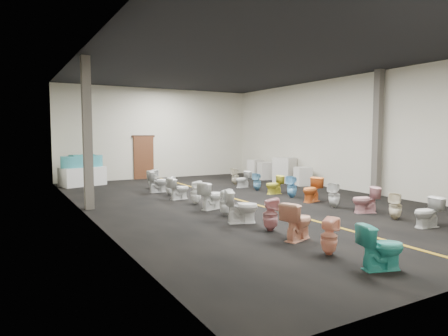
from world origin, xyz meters
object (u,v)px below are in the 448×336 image
at_px(toilet_left_5, 225,202).
at_px(toilet_left_1, 329,236).
at_px(toilet_left_7, 196,192).
at_px(toilet_left_8, 179,189).
at_px(toilet_left_10, 159,181).
at_px(toilet_right_9, 243,179).
at_px(toilet_right_10, 235,176).
at_px(toilet_left_9, 170,186).
at_px(bathtub, 82,161).
at_px(appliance_crate_a, 303,176).
at_px(display_table, 83,176).
at_px(toilet_right_7, 274,185).
at_px(appliance_crate_d, 256,169).
at_px(toilet_right_4, 334,195).
at_px(toilet_left_4, 242,207).
at_px(toilet_left_3, 270,214).
at_px(toilet_right_6, 292,187).
at_px(toilet_left_6, 212,195).
at_px(toilet_right_1, 428,212).
at_px(toilet_right_2, 395,206).
at_px(toilet_right_5, 312,190).
at_px(toilet_left_11, 153,179).
at_px(toilet_right_8, 257,182).
at_px(appliance_crate_c, 267,171).
at_px(toilet_left_0, 382,247).
at_px(toilet_left_2, 298,221).
at_px(toilet_right_3, 365,200).
at_px(appliance_crate_b, 285,170).

bearing_deg(toilet_left_5, toilet_left_1, -176.38).
bearing_deg(toilet_left_7, toilet_left_8, 18.62).
xyz_separation_m(toilet_left_5, toilet_left_10, (-0.08, 5.06, 0.05)).
bearing_deg(toilet_left_10, toilet_right_9, -94.69).
bearing_deg(toilet_right_10, toilet_left_9, -66.08).
relative_size(bathtub, toilet_left_5, 2.47).
bearing_deg(appliance_crate_a, display_table, 150.95).
bearing_deg(bathtub, display_table, -16.99).
distance_m(toilet_left_5, toilet_left_7, 1.99).
height_order(toilet_left_10, toilet_right_7, toilet_left_10).
height_order(appliance_crate_d, toilet_right_4, appliance_crate_d).
distance_m(appliance_crate_d, toilet_left_4, 10.55).
distance_m(bathtub, toilet_left_3, 10.83).
bearing_deg(appliance_crate_a, toilet_right_6, -136.82).
relative_size(display_table, toilet_right_10, 2.46).
relative_size(toilet_left_6, toilet_right_1, 1.12).
distance_m(toilet_right_2, toilet_right_5, 3.16).
xyz_separation_m(toilet_right_7, toilet_right_9, (-0.07, 2.10, -0.00)).
bearing_deg(toilet_left_10, toilet_right_6, -131.46).
xyz_separation_m(toilet_left_8, toilet_left_11, (0.12, 3.04, 0.03)).
distance_m(display_table, toilet_left_3, 10.81).
distance_m(toilet_left_5, toilet_right_8, 5.02).
relative_size(toilet_right_1, toilet_right_8, 1.05).
distance_m(toilet_left_4, toilet_left_11, 7.18).
distance_m(appliance_crate_d, toilet_right_5, 7.47).
distance_m(toilet_left_10, toilet_right_6, 5.07).
bearing_deg(appliance_crate_c, bathtub, 166.92).
bearing_deg(toilet_left_5, toilet_right_9, -31.99).
height_order(toilet_right_1, toilet_right_10, toilet_right_10).
bearing_deg(appliance_crate_d, toilet_right_9, -131.62).
height_order(toilet_left_0, toilet_right_4, toilet_right_4).
bearing_deg(appliance_crate_d, toilet_left_2, -119.68).
distance_m(bathtub, toilet_left_10, 4.15).
distance_m(appliance_crate_c, toilet_right_7, 4.80).
xyz_separation_m(display_table, toilet_left_11, (2.35, -2.35, -0.00)).
relative_size(toilet_right_7, toilet_right_8, 0.99).
xyz_separation_m(toilet_left_4, toilet_right_3, (3.74, -0.64, -0.04)).
xyz_separation_m(toilet_left_2, toilet_left_4, (-0.18, 1.95, 0.01)).
bearing_deg(display_table, toilet_left_11, -44.98).
height_order(appliance_crate_d, toilet_left_3, appliance_crate_d).
xyz_separation_m(toilet_left_7, toilet_right_4, (3.42, -2.60, 0.01)).
height_order(toilet_left_8, toilet_left_11, toilet_left_11).
xyz_separation_m(toilet_left_1, toilet_left_2, (0.17, 1.11, 0.06)).
distance_m(toilet_left_11, toilet_right_4, 7.57).
distance_m(appliance_crate_b, toilet_right_3, 7.22).
bearing_deg(toilet_right_7, toilet_left_5, -52.68).
bearing_deg(toilet_right_3, appliance_crate_b, -176.69).
xyz_separation_m(appliance_crate_b, toilet_right_7, (-2.55, -2.64, -0.23)).
height_order(appliance_crate_c, toilet_right_10, appliance_crate_c).
relative_size(toilet_left_3, toilet_left_7, 1.03).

